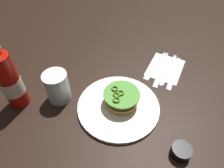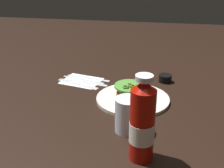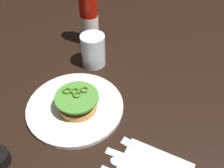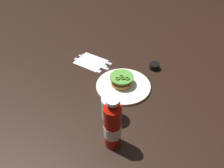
# 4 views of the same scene
# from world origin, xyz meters

# --- Properties ---
(ground_plane) EXTENTS (3.00, 3.00, 0.00)m
(ground_plane) POSITION_xyz_m (0.00, 0.00, 0.00)
(ground_plane) COLOR black
(dinner_plate) EXTENTS (0.27, 0.27, 0.01)m
(dinner_plate) POSITION_xyz_m (0.04, 0.07, 0.01)
(dinner_plate) COLOR silver
(dinner_plate) RESTS_ON ground_plane
(burger_sandwich) EXTENTS (0.12, 0.12, 0.05)m
(burger_sandwich) POSITION_xyz_m (0.03, 0.08, 0.04)
(burger_sandwich) COLOR gold
(burger_sandwich) RESTS_ON dinner_plate
(ketchup_bottle) EXTENTS (0.07, 0.07, 0.24)m
(ketchup_bottle) POSITION_xyz_m (0.09, -0.26, 0.11)
(ketchup_bottle) COLOR #AC1207
(ketchup_bottle) RESTS_ON ground_plane
(water_glass) EXTENTS (0.08, 0.08, 0.11)m
(water_glass) POSITION_xyz_m (0.04, -0.13, 0.05)
(water_glass) COLOR silver
(water_glass) RESTS_ON ground_plane
(condiment_cup) EXTENTS (0.06, 0.06, 0.03)m
(condiment_cup) POSITION_xyz_m (0.15, 0.27, 0.02)
(condiment_cup) COLOR black
(condiment_cup) RESTS_ON ground_plane
(napkin) EXTENTS (0.19, 0.16, 0.00)m
(napkin) POSITION_xyz_m (-0.20, 0.21, 0.00)
(napkin) COLOR silver
(napkin) RESTS_ON ground_plane
(fork_utensil) EXTENTS (0.19, 0.08, 0.00)m
(fork_utensil) POSITION_xyz_m (-0.19, 0.17, 0.00)
(fork_utensil) COLOR silver
(fork_utensil) RESTS_ON napkin
(steak_knife) EXTENTS (0.22, 0.05, 0.00)m
(steak_knife) POSITION_xyz_m (-0.18, 0.20, 0.00)
(steak_knife) COLOR silver
(steak_knife) RESTS_ON napkin
(spoon_utensil) EXTENTS (0.20, 0.07, 0.00)m
(spoon_utensil) POSITION_xyz_m (-0.17, 0.22, 0.00)
(spoon_utensil) COLOR silver
(spoon_utensil) RESTS_ON napkin
(butter_knife) EXTENTS (0.20, 0.05, 0.00)m
(butter_knife) POSITION_xyz_m (-0.17, 0.25, 0.00)
(butter_knife) COLOR silver
(butter_knife) RESTS_ON napkin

